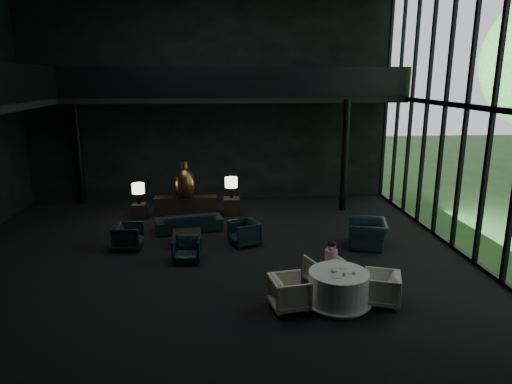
{
  "coord_description": "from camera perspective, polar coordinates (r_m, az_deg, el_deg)",
  "views": [
    {
      "loc": [
        0.34,
        -11.86,
        4.77
      ],
      "look_at": [
        1.33,
        0.5,
        1.62
      ],
      "focal_mm": 32.0,
      "sensor_mm": 36.0,
      "label": 1
    }
  ],
  "objects": [
    {
      "name": "floor",
      "position": [
        12.79,
        -5.81,
        -7.74
      ],
      "size": [
        14.0,
        12.0,
        0.02
      ],
      "primitive_type": "cube",
      "color": "black",
      "rests_on": "ground"
    },
    {
      "name": "wall_back",
      "position": [
        17.88,
        -5.76,
        11.7
      ],
      "size": [
        14.0,
        0.04,
        8.0
      ],
      "primitive_type": "cube",
      "color": "black",
      "rests_on": "ground"
    },
    {
      "name": "wall_front",
      "position": [
        5.92,
        -7.89,
        6.63
      ],
      "size": [
        14.0,
        0.04,
        8.0
      ],
      "primitive_type": "cube",
      "color": "black",
      "rests_on": "ground"
    },
    {
      "name": "curtain_wall",
      "position": [
        13.6,
        24.91,
        9.7
      ],
      "size": [
        0.2,
        12.0,
        8.0
      ],
      "primitive_type": null,
      "color": "black",
      "rests_on": "ground"
    },
    {
      "name": "mezzanine_back",
      "position": [
        16.89,
        -2.36,
        11.61
      ],
      "size": [
        12.0,
        2.0,
        0.25
      ],
      "primitive_type": "cube",
      "color": "black",
      "rests_on": "wall_back"
    },
    {
      "name": "railing_back",
      "position": [
        15.87,
        -2.24,
        13.61
      ],
      "size": [
        12.0,
        0.06,
        1.0
      ],
      "primitive_type": "cube",
      "color": "black",
      "rests_on": "mezzanine_back"
    },
    {
      "name": "column_nw",
      "position": [
        18.56,
        -21.3,
        4.68
      ],
      "size": [
        0.24,
        0.24,
        4.0
      ],
      "primitive_type": "cylinder",
      "color": "black",
      "rests_on": "floor"
    },
    {
      "name": "column_ne",
      "position": [
        16.7,
        11.03,
        4.43
      ],
      "size": [
        0.24,
        0.24,
        4.0
      ],
      "primitive_type": "cylinder",
      "color": "black",
      "rests_on": "floor"
    },
    {
      "name": "console",
      "position": [
        16.22,
        -8.74,
        -1.76
      ],
      "size": [
        2.17,
        0.49,
        0.69
      ],
      "primitive_type": "cube",
      "color": "black",
      "rests_on": "floor"
    },
    {
      "name": "bronze_urn",
      "position": [
        15.84,
        -8.9,
        1.17
      ],
      "size": [
        0.68,
        0.68,
        1.27
      ],
      "color": "#BA8444",
      "rests_on": "console"
    },
    {
      "name": "side_table_left",
      "position": [
        16.32,
        -14.37,
        -2.29
      ],
      "size": [
        0.46,
        0.46,
        0.5
      ],
      "primitive_type": "cube",
      "color": "black",
      "rests_on": "floor"
    },
    {
      "name": "table_lamp_left",
      "position": [
        16.17,
        -14.51,
        0.35
      ],
      "size": [
        0.43,
        0.43,
        0.72
      ],
      "color": "black",
      "rests_on": "side_table_left"
    },
    {
      "name": "side_table_right",
      "position": [
        16.17,
        -3.08,
        -1.8
      ],
      "size": [
        0.56,
        0.56,
        0.62
      ],
      "primitive_type": "cube",
      "color": "black",
      "rests_on": "floor"
    },
    {
      "name": "table_lamp_right",
      "position": [
        16.01,
        -3.12,
        1.1
      ],
      "size": [
        0.44,
        0.44,
        0.73
      ],
      "color": "black",
      "rests_on": "side_table_right"
    },
    {
      "name": "sofa",
      "position": [
        14.61,
        -8.39,
        -3.31
      ],
      "size": [
        2.13,
        0.99,
        0.8
      ],
      "primitive_type": "imported",
      "rotation": [
        0.0,
        0.0,
        3.34
      ],
      "color": "black",
      "rests_on": "floor"
    },
    {
      "name": "lounge_armchair_west",
      "position": [
        13.48,
        -15.68,
        -5.23
      ],
      "size": [
        0.77,
        0.81,
        0.8
      ],
      "primitive_type": "imported",
      "rotation": [
        0.0,
        0.0,
        1.52
      ],
      "color": "black",
      "rests_on": "floor"
    },
    {
      "name": "lounge_armchair_east",
      "position": [
        13.29,
        -1.48,
        -4.98
      ],
      "size": [
        0.96,
        0.98,
        0.79
      ],
      "primitive_type": "imported",
      "rotation": [
        0.0,
        0.0,
        -1.19
      ],
      "color": "black",
      "rests_on": "floor"
    },
    {
      "name": "lounge_armchair_south",
      "position": [
        12.27,
        -8.62,
        -7.06
      ],
      "size": [
        0.71,
        0.67,
        0.69
      ],
      "primitive_type": "imported",
      "rotation": [
        0.0,
        0.0,
        -0.06
      ],
      "color": "black",
      "rests_on": "floor"
    },
    {
      "name": "window_armchair",
      "position": [
        13.5,
        13.81,
        -4.38
      ],
      "size": [
        1.12,
        1.44,
        1.11
      ],
      "primitive_type": "imported",
      "rotation": [
        0.0,
        0.0,
        -1.82
      ],
      "color": "black",
      "rests_on": "floor"
    },
    {
      "name": "coffee_table",
      "position": [
        13.55,
        -8.63,
        -5.73
      ],
      "size": [
        0.87,
        0.87,
        0.36
      ],
      "primitive_type": "cube",
      "rotation": [
        0.0,
        0.0,
        0.07
      ],
      "color": "black",
      "rests_on": "floor"
    },
    {
      "name": "dining_table",
      "position": [
        10.13,
        10.22,
        -12.03
      ],
      "size": [
        1.44,
        1.44,
        0.75
      ],
      "color": "white",
      "rests_on": "floor"
    },
    {
      "name": "dining_chair_north",
      "position": [
        11.01,
        8.44,
        -9.5
      ],
      "size": [
        0.9,
        0.87,
        0.73
      ],
      "primitive_type": "imported",
      "rotation": [
        0.0,
        0.0,
        3.48
      ],
      "color": "beige",
      "rests_on": "floor"
    },
    {
      "name": "dining_chair_east",
      "position": [
        10.37,
        15.42,
        -11.37
      ],
      "size": [
        0.89,
        0.92,
        0.76
      ],
      "primitive_type": "imported",
      "rotation": [
        0.0,
        0.0,
        -1.91
      ],
      "color": "beige",
      "rests_on": "floor"
    },
    {
      "name": "dining_chair_west",
      "position": [
        9.83,
        4.2,
        -12.2
      ],
      "size": [
        0.85,
        0.89,
        0.8
      ],
      "primitive_type": "imported",
      "rotation": [
        0.0,
        0.0,
        1.74
      ],
      "color": "beige",
      "rests_on": "floor"
    },
    {
      "name": "child",
      "position": [
        10.86,
        9.38,
        -7.65
      ],
      "size": [
        0.29,
        0.29,
        0.62
      ],
      "rotation": [
        0.0,
        0.0,
        3.14
      ],
      "color": "pink",
      "rests_on": "dining_chair_north"
    },
    {
      "name": "plate_a",
      "position": [
        9.75,
        10.03,
        -10.31
      ],
      "size": [
        0.29,
        0.29,
        0.01
      ],
      "primitive_type": "cylinder",
      "rotation": [
        0.0,
        0.0,
        -0.28
      ],
      "color": "white",
      "rests_on": "dining_table"
    },
    {
      "name": "plate_b",
      "position": [
        10.19,
        10.85,
        -9.24
      ],
      "size": [
        0.23,
        0.23,
        0.01
      ],
      "primitive_type": "cylinder",
      "rotation": [
        0.0,
        0.0,
        -0.19
      ],
      "color": "white",
      "rests_on": "dining_table"
    },
    {
      "name": "saucer",
      "position": [
        9.94,
        11.6,
        -9.89
      ],
      "size": [
        0.17,
        0.17,
        0.01
      ],
      "primitive_type": "cylinder",
      "rotation": [
        0.0,
        0.0,
        -0.27
      ],
      "color": "white",
      "rests_on": "dining_table"
    },
    {
      "name": "coffee_cup",
      "position": [
        9.91,
        12.13,
        -9.77
      ],
      "size": [
        0.09,
        0.09,
        0.06
      ],
      "primitive_type": "cylinder",
      "rotation": [
        0.0,
        0.0,
        -0.2
      ],
      "color": "white",
      "rests_on": "saucer"
    },
    {
      "name": "cereal_bowl",
      "position": [
        9.93,
        9.74,
        -9.6
      ],
      "size": [
        0.17,
        0.17,
        0.08
      ],
      "primitive_type": "ellipsoid",
      "color": "white",
      "rests_on": "dining_table"
    },
    {
      "name": "cream_pot",
      "position": [
        9.78,
        10.94,
        -10.09
      ],
      "size": [
        0.07,
        0.07,
        0.07
      ],
      "primitive_type": "cylinder",
      "rotation": [
        0.0,
        0.0,
        -0.23
      ],
      "color": "#99999E",
      "rests_on": "dining_table"
    }
  ]
}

